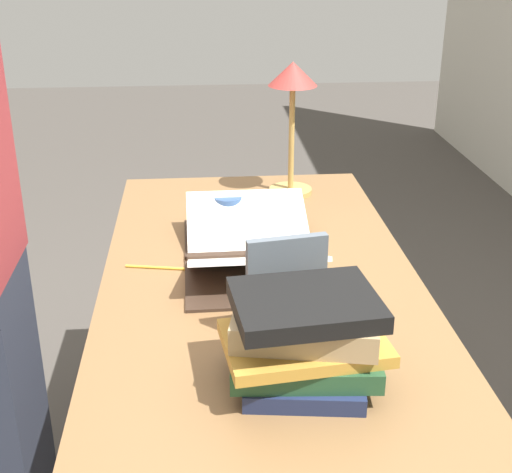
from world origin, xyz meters
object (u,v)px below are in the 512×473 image
open_book (251,248)px  book_stack_tall (304,340)px  reading_lamp (292,95)px  book_standing_upright (286,287)px  pencil (157,268)px  coffee_mug (228,213)px

open_book → book_stack_tall: 0.56m
open_book → reading_lamp: 0.59m
book_standing_upright → pencil: book_standing_upright is taller
open_book → book_standing_upright: (0.38, 0.04, 0.08)m
open_book → reading_lamp: size_ratio=1.28×
reading_lamp → pencil: size_ratio=2.63×
open_book → pencil: (0.04, -0.24, -0.03)m
book_stack_tall → reading_lamp: bearing=174.0°
book_stack_tall → coffee_mug: size_ratio=2.86×
book_stack_tall → pencil: book_stack_tall is taller
book_stack_tall → coffee_mug: bearing=-172.1°
reading_lamp → open_book: bearing=-18.7°
reading_lamp → pencil: bearing=-37.8°
open_book → book_standing_upright: book_standing_upright is taller
book_standing_upright → reading_lamp: (-0.87, 0.12, 0.21)m
coffee_mug → pencil: 0.32m
book_standing_upright → reading_lamp: bearing=162.7°
book_stack_tall → coffee_mug: book_stack_tall is taller
open_book → book_stack_tall: size_ratio=1.69×
book_stack_tall → reading_lamp: (-1.04, 0.11, 0.23)m
book_standing_upright → pencil: (-0.34, -0.29, -0.11)m
open_book → coffee_mug: bearing=-167.3°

